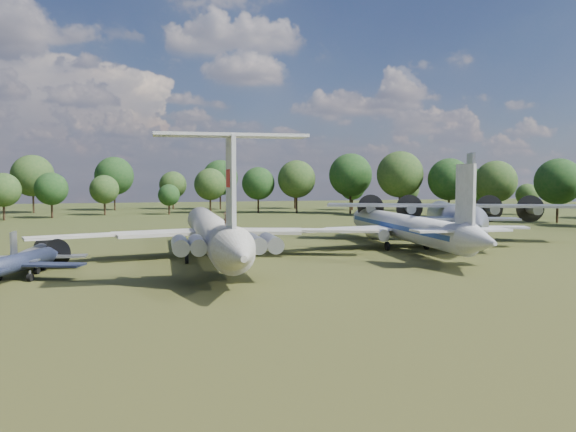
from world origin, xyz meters
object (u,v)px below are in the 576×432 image
object	(u,v)px
person_on_il62	(227,217)
an12_transport	(452,223)
tu104_jet	(404,232)
small_prop_west	(16,267)
il62_airliner	(212,238)
small_prop_northwest	(29,260)

from	to	relation	value
person_on_il62	an12_transport	bearing A→B (deg)	-158.48
tu104_jet	small_prop_west	size ratio (longest dim) A/B	2.76
small_prop_west	person_on_il62	xyz separation A→B (m)	(18.62, -5.78, 4.69)
il62_airliner	an12_transport	size ratio (longest dim) A/B	1.26
an12_transport	il62_airliner	bearing A→B (deg)	-142.90
tu104_jet	an12_transport	distance (m)	12.52
tu104_jet	small_prop_west	bearing A→B (deg)	-161.98
small_prop_northwest	person_on_il62	bearing A→B (deg)	-27.60
tu104_jet	an12_transport	bearing A→B (deg)	33.49
small_prop_west	person_on_il62	size ratio (longest dim) A/B	10.18
tu104_jet	small_prop_northwest	size ratio (longest dim) A/B	3.05
tu104_jet	small_prop_west	xyz separation A→B (m)	(-44.41, -12.08, -1.07)
small_prop_west	tu104_jet	bearing A→B (deg)	36.04
small_prop_northwest	an12_transport	bearing A→B (deg)	17.11
small_prop_west	il62_airliner	bearing A→B (deg)	44.97
il62_airliner	small_prop_west	size ratio (longest dim) A/B	3.13
tu104_jet	person_on_il62	xyz separation A→B (m)	(-25.79, -17.86, 3.61)
an12_transport	person_on_il62	bearing A→B (deg)	-124.74
il62_airliner	small_prop_west	world-z (taller)	il62_airliner
small_prop_west	person_on_il62	bearing A→B (deg)	3.57
tu104_jet	small_prop_northwest	world-z (taller)	tu104_jet
tu104_jet	small_prop_northwest	distance (m)	44.88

